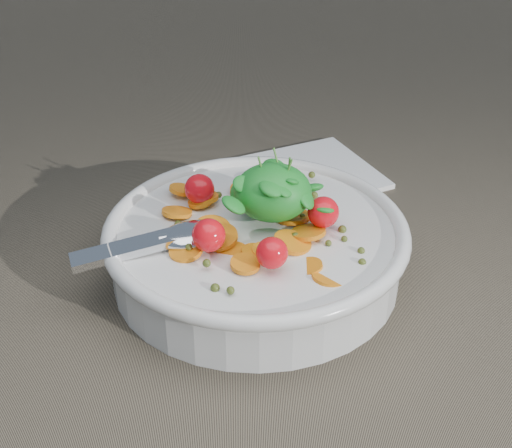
{
  "coord_description": "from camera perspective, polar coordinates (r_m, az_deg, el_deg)",
  "views": [
    {
      "loc": [
        -0.02,
        -0.48,
        0.37
      ],
      "look_at": [
        -0.01,
        0.03,
        0.05
      ],
      "focal_mm": 50.0,
      "sensor_mm": 36.0,
      "label": 1
    }
  ],
  "objects": [
    {
      "name": "napkin",
      "position": [
        0.79,
        3.89,
        3.98
      ],
      "size": [
        0.19,
        0.18,
        0.01
      ],
      "primitive_type": "cube",
      "rotation": [
        0.0,
        0.0,
        0.42
      ],
      "color": "white",
      "rests_on": "ground"
    },
    {
      "name": "bowl",
      "position": [
        0.61,
        -0.01,
        -1.75
      ],
      "size": [
        0.28,
        0.26,
        0.11
      ],
      "color": "silver",
      "rests_on": "ground"
    },
    {
      "name": "ground",
      "position": [
        0.61,
        1.24,
        -5.64
      ],
      "size": [
        6.0,
        6.0,
        0.0
      ],
      "primitive_type": "plane",
      "color": "#726652",
      "rests_on": "ground"
    }
  ]
}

